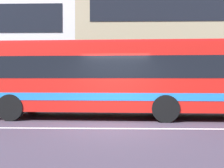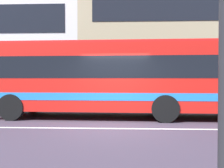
% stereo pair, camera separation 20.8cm
% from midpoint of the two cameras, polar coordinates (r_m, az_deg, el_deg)
% --- Properties ---
extents(ground_plane, '(160.00, 160.00, 0.00)m').
position_cam_midpoint_polar(ground_plane, '(8.71, 1.00, -9.35)').
color(ground_plane, '#463948').
extents(lane_centre_line, '(60.00, 0.16, 0.01)m').
position_cam_midpoint_polar(lane_centre_line, '(8.71, 1.00, -9.32)').
color(lane_centre_line, silver).
rests_on(lane_centre_line, ground_plane).
extents(hedge_row_far, '(21.06, 1.10, 1.04)m').
position_cam_midpoint_polar(hedge_row_far, '(14.80, 3.34, -2.94)').
color(hedge_row_far, '#366735').
rests_on(hedge_row_far, ground_plane).
extents(transit_bus, '(12.10, 2.95, 3.02)m').
position_cam_midpoint_polar(transit_bus, '(11.02, 7.16, 1.60)').
color(transit_bus, red).
rests_on(transit_bus, ground_plane).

